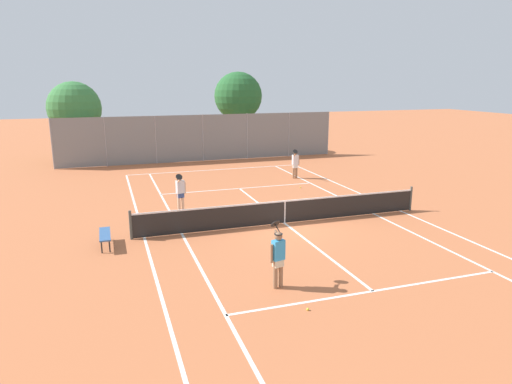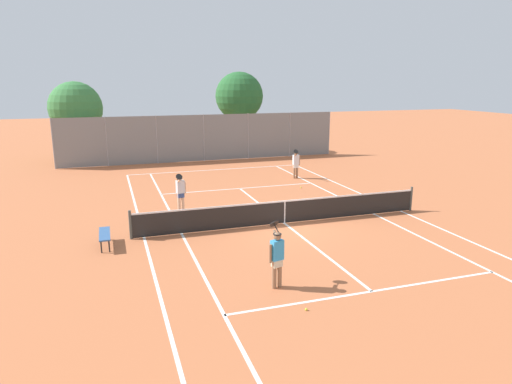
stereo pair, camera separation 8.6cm
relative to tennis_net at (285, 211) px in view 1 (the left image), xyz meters
name	(u,v)px [view 1 (the left image)]	position (x,y,z in m)	size (l,w,h in m)	color
ground_plane	(285,223)	(0.00, 0.00, -0.51)	(120.00, 120.00, 0.00)	#BC663D
court_line_markings	(285,223)	(0.00, 0.00, -0.51)	(11.10, 23.90, 0.01)	silver
tennis_net	(285,211)	(0.00, 0.00, 0.00)	(12.00, 0.10, 1.07)	#474C47
player_near_side	(278,256)	(-2.37, -5.34, 0.42)	(0.53, 0.84, 1.77)	#936B4C
player_far_left	(180,191)	(-3.65, 3.04, 0.42)	(0.53, 0.84, 1.77)	beige
player_far_right	(295,163)	(3.84, 7.89, 0.42)	(0.64, 0.75, 1.77)	#936B4C
loose_tennis_ball_0	(300,187)	(3.13, 5.49, -0.48)	(0.07, 0.07, 0.07)	#D1DB33
loose_tennis_ball_1	(308,309)	(-2.13, -6.81, -0.48)	(0.07, 0.07, 0.07)	#D1DB33
loose_tennis_ball_2	(217,221)	(-2.53, 1.07, -0.48)	(0.07, 0.07, 0.07)	#D1DB33
courtside_bench	(105,235)	(-6.84, -0.45, -0.10)	(0.36, 1.50, 0.47)	#33598C
back_fence	(203,138)	(0.00, 15.41, 1.13)	(19.68, 0.08, 3.28)	gray
tree_behind_left	(74,109)	(-8.42, 18.14, 3.13)	(3.64, 3.64, 5.53)	brown
tree_behind_right	(238,98)	(3.75, 19.22, 3.72)	(3.79, 3.79, 6.26)	brown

